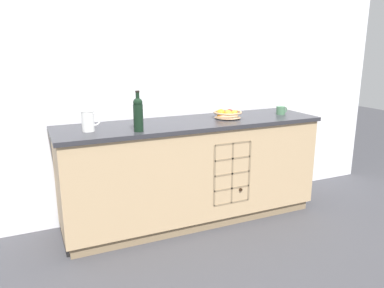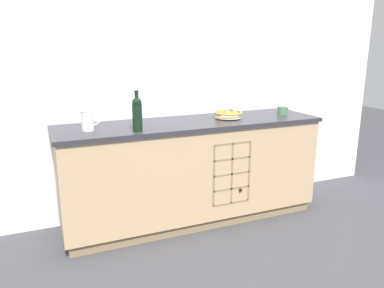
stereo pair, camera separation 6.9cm
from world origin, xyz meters
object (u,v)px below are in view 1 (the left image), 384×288
at_px(ceramic_mug, 281,110).
at_px(standing_wine_bottle, 138,113).
at_px(fruit_bowl, 227,114).
at_px(white_pitcher, 88,120).

distance_m(ceramic_mug, standing_wine_bottle, 1.48).
bearing_deg(fruit_bowl, standing_wine_bottle, -167.60).
xyz_separation_m(fruit_bowl, ceramic_mug, (0.58, -0.03, -0.00)).
bearing_deg(ceramic_mug, standing_wine_bottle, -173.48).
xyz_separation_m(fruit_bowl, standing_wine_bottle, (-0.89, -0.20, 0.10)).
bearing_deg(fruit_bowl, white_pitcher, -178.56).
height_order(fruit_bowl, white_pitcher, white_pitcher).
distance_m(white_pitcher, ceramic_mug, 1.82).
relative_size(white_pitcher, standing_wine_bottle, 0.51).
bearing_deg(standing_wine_bottle, white_pitcher, 154.65).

